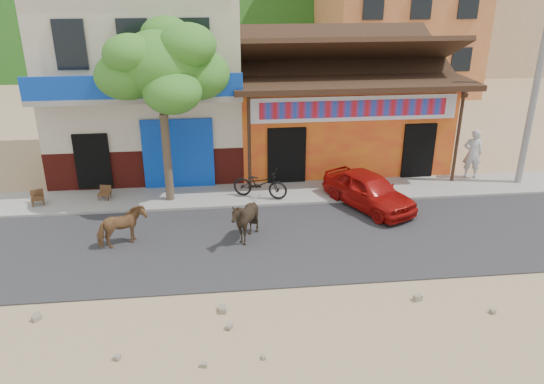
{
  "coord_description": "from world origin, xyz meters",
  "views": [
    {
      "loc": [
        -2.96,
        -11.26,
        7.42
      ],
      "look_at": [
        -1.38,
        3.0,
        1.4
      ],
      "focal_mm": 35.0,
      "sensor_mm": 36.0,
      "label": 1
    }
  ],
  "objects_px": {
    "utility_pole": "(539,74)",
    "tree": "(164,114)",
    "cafe_chair_right": "(36,192)",
    "scooter": "(260,184)",
    "cow_tan": "(122,227)",
    "cafe_chair_left": "(104,188)",
    "pedestrian": "(473,154)",
    "red_car": "(369,190)",
    "cow_dark": "(245,220)"
  },
  "relations": [
    {
      "from": "tree",
      "to": "cafe_chair_right",
      "type": "relative_size",
      "value": 6.68
    },
    {
      "from": "scooter",
      "to": "cafe_chair_left",
      "type": "distance_m",
      "value": 5.36
    },
    {
      "from": "red_car",
      "to": "scooter",
      "type": "height_order",
      "value": "red_car"
    },
    {
      "from": "tree",
      "to": "cafe_chair_right",
      "type": "distance_m",
      "value": 5.09
    },
    {
      "from": "cow_tan",
      "to": "cow_dark",
      "type": "bearing_deg",
      "value": -121.85
    },
    {
      "from": "tree",
      "to": "cafe_chair_left",
      "type": "bearing_deg",
      "value": 173.62
    },
    {
      "from": "tree",
      "to": "red_car",
      "type": "relative_size",
      "value": 1.69
    },
    {
      "from": "scooter",
      "to": "cafe_chair_right",
      "type": "height_order",
      "value": "scooter"
    },
    {
      "from": "red_car",
      "to": "cafe_chair_left",
      "type": "xyz_separation_m",
      "value": [
        -8.89,
        1.46,
        -0.1
      ]
    },
    {
      "from": "cow_dark",
      "to": "cafe_chair_right",
      "type": "height_order",
      "value": "cow_dark"
    },
    {
      "from": "utility_pole",
      "to": "cow_dark",
      "type": "height_order",
      "value": "utility_pole"
    },
    {
      "from": "red_car",
      "to": "scooter",
      "type": "bearing_deg",
      "value": 136.51
    },
    {
      "from": "cow_dark",
      "to": "scooter",
      "type": "bearing_deg",
      "value": 147.24
    },
    {
      "from": "scooter",
      "to": "pedestrian",
      "type": "relative_size",
      "value": 1.02
    },
    {
      "from": "tree",
      "to": "cafe_chair_right",
      "type": "height_order",
      "value": "tree"
    },
    {
      "from": "scooter",
      "to": "cafe_chair_right",
      "type": "relative_size",
      "value": 2.14
    },
    {
      "from": "scooter",
      "to": "cafe_chair_left",
      "type": "xyz_separation_m",
      "value": [
        -5.35,
        0.42,
        -0.09
      ]
    },
    {
      "from": "utility_pole",
      "to": "tree",
      "type": "bearing_deg",
      "value": -179.1
    },
    {
      "from": "scooter",
      "to": "cow_tan",
      "type": "bearing_deg",
      "value": 145.78
    },
    {
      "from": "pedestrian",
      "to": "scooter",
      "type": "bearing_deg",
      "value": 23.73
    },
    {
      "from": "utility_pole",
      "to": "cafe_chair_right",
      "type": "relative_size",
      "value": 8.9
    },
    {
      "from": "red_car",
      "to": "scooter",
      "type": "distance_m",
      "value": 3.69
    },
    {
      "from": "cow_tan",
      "to": "cafe_chair_right",
      "type": "xyz_separation_m",
      "value": [
        -3.26,
        3.1,
        -0.06
      ]
    },
    {
      "from": "red_car",
      "to": "cow_dark",
      "type": "bearing_deg",
      "value": 178.03
    },
    {
      "from": "red_car",
      "to": "cafe_chair_left",
      "type": "height_order",
      "value": "red_car"
    },
    {
      "from": "cow_dark",
      "to": "red_car",
      "type": "height_order",
      "value": "cow_dark"
    },
    {
      "from": "red_car",
      "to": "scooter",
      "type": "relative_size",
      "value": 1.84
    },
    {
      "from": "utility_pole",
      "to": "scooter",
      "type": "xyz_separation_m",
      "value": [
        -9.7,
        -0.37,
        -3.49
      ]
    },
    {
      "from": "tree",
      "to": "cow_dark",
      "type": "relative_size",
      "value": 4.38
    },
    {
      "from": "cow_dark",
      "to": "cafe_chair_left",
      "type": "bearing_deg",
      "value": -146.38
    },
    {
      "from": "pedestrian",
      "to": "cafe_chair_left",
      "type": "relative_size",
      "value": 2.25
    },
    {
      "from": "utility_pole",
      "to": "cafe_chair_left",
      "type": "relative_size",
      "value": 9.55
    },
    {
      "from": "cow_tan",
      "to": "scooter",
      "type": "height_order",
      "value": "cow_tan"
    },
    {
      "from": "scooter",
      "to": "cafe_chair_right",
      "type": "distance_m",
      "value": 7.5
    },
    {
      "from": "tree",
      "to": "cafe_chair_right",
      "type": "bearing_deg",
      "value": 179.64
    },
    {
      "from": "scooter",
      "to": "cafe_chair_right",
      "type": "xyz_separation_m",
      "value": [
        -7.5,
        0.2,
        -0.06
      ]
    },
    {
      "from": "red_car",
      "to": "cafe_chair_right",
      "type": "height_order",
      "value": "red_car"
    },
    {
      "from": "utility_pole",
      "to": "scooter",
      "type": "height_order",
      "value": "utility_pole"
    },
    {
      "from": "cafe_chair_left",
      "to": "utility_pole",
      "type": "bearing_deg",
      "value": 9.77
    },
    {
      "from": "tree",
      "to": "utility_pole",
      "type": "height_order",
      "value": "utility_pole"
    },
    {
      "from": "cow_tan",
      "to": "cafe_chair_left",
      "type": "height_order",
      "value": "cow_tan"
    },
    {
      "from": "tree",
      "to": "red_car",
      "type": "height_order",
      "value": "tree"
    },
    {
      "from": "cow_tan",
      "to": "pedestrian",
      "type": "height_order",
      "value": "pedestrian"
    },
    {
      "from": "cafe_chair_left",
      "to": "cafe_chair_right",
      "type": "bearing_deg",
      "value": -164.13
    },
    {
      "from": "utility_pole",
      "to": "cow_tan",
      "type": "relative_size",
      "value": 5.76
    },
    {
      "from": "tree",
      "to": "utility_pole",
      "type": "distance_m",
      "value": 12.84
    },
    {
      "from": "red_car",
      "to": "scooter",
      "type": "xyz_separation_m",
      "value": [
        -3.54,
        1.04,
        -0.02
      ]
    },
    {
      "from": "utility_pole",
      "to": "scooter",
      "type": "bearing_deg",
      "value": -177.81
    },
    {
      "from": "cow_dark",
      "to": "pedestrian",
      "type": "bearing_deg",
      "value": 95.2
    },
    {
      "from": "cow_tan",
      "to": "cafe_chair_right",
      "type": "height_order",
      "value": "cow_tan"
    }
  ]
}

